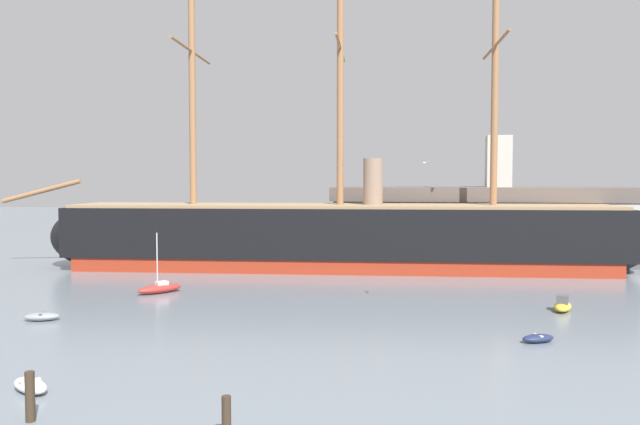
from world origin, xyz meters
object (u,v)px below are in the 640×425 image
at_px(dinghy_mid_right, 538,338).
at_px(tall_ship, 340,235).
at_px(dinghy_foreground_left, 30,385).
at_px(motorboat_distant_centre, 361,254).
at_px(mooring_piling_right_pair, 30,397).
at_px(sailboat_alongside_bow, 160,288).
at_px(mooring_piling_nearest, 226,418).
at_px(dinghy_mid_left, 42,317).
at_px(dockside_warehouse_right, 527,223).
at_px(motorboat_alongside_stern, 563,305).
at_px(seagull_in_flight, 426,163).

bearing_deg(dinghy_mid_right, tall_ship, 118.86).
bearing_deg(dinghy_foreground_left, tall_ship, 77.73).
bearing_deg(motorboat_distant_centre, mooring_piling_right_pair, -98.70).
xyz_separation_m(sailboat_alongside_bow, mooring_piling_nearest, (16.12, -30.44, 0.44)).
height_order(tall_ship, dinghy_mid_left, tall_ship).
bearing_deg(sailboat_alongside_bow, dockside_warehouse_right, 40.69).
bearing_deg(dockside_warehouse_right, mooring_piling_right_pair, -116.12).
bearing_deg(dinghy_mid_right, dinghy_foreground_left, -152.45).
bearing_deg(mooring_piling_right_pair, tall_ship, 81.31).
bearing_deg(dinghy_foreground_left, motorboat_alongside_stern, 38.68).
height_order(tall_ship, seagull_in_flight, tall_ship).
bearing_deg(dinghy_mid_left, mooring_piling_right_pair, -58.05).
relative_size(tall_ship, motorboat_alongside_stern, 22.87).
relative_size(dinghy_foreground_left, mooring_piling_right_pair, 1.32).
xyz_separation_m(motorboat_distant_centre, mooring_piling_right_pair, (-8.83, -57.76, 0.45)).
bearing_deg(mooring_piling_right_pair, motorboat_distant_centre, 81.30).
height_order(sailboat_alongside_bow, mooring_piling_right_pair, sailboat_alongside_bow).
xyz_separation_m(dinghy_mid_right, seagull_in_flight, (-7.17, 6.96, 11.47)).
bearing_deg(motorboat_alongside_stern, motorboat_distant_centre, 122.10).
relative_size(tall_ship, dinghy_foreground_left, 26.35).
bearing_deg(tall_ship, sailboat_alongside_bow, -128.92).
height_order(dinghy_mid_left, sailboat_alongside_bow, sailboat_alongside_bow).
relative_size(dinghy_mid_right, seagull_in_flight, 1.90).
bearing_deg(sailboat_alongside_bow, tall_ship, 51.08).
height_order(dinghy_mid_right, mooring_piling_right_pair, mooring_piling_right_pair).
relative_size(dinghy_foreground_left, seagull_in_flight, 2.23).
xyz_separation_m(dinghy_foreground_left, sailboat_alongside_bow, (-4.79, 26.43, 0.15)).
relative_size(tall_ship, dinghy_mid_left, 27.36).
height_order(mooring_piling_right_pair, seagull_in_flight, seagull_in_flight).
bearing_deg(tall_ship, mooring_piling_right_pair, -98.69).
bearing_deg(motorboat_alongside_stern, seagull_in_flight, -162.80).
bearing_deg(motorboat_alongside_stern, mooring_piling_right_pair, -135.23).
bearing_deg(seagull_in_flight, dinghy_mid_right, -44.11).
relative_size(motorboat_alongside_stern, dockside_warehouse_right, 0.06).
relative_size(tall_ship, dockside_warehouse_right, 1.38).
bearing_deg(mooring_piling_nearest, dockside_warehouse_right, 71.08).
relative_size(mooring_piling_nearest, mooring_piling_right_pair, 0.83).
relative_size(motorboat_alongside_stern, motorboat_distant_centre, 0.76).
xyz_separation_m(dinghy_foreground_left, dockside_warehouse_right, (32.86, 58.80, 4.39)).
distance_m(dinghy_mid_right, dockside_warehouse_right, 45.68).
distance_m(motorboat_alongside_stern, motorboat_distant_centre, 35.65).
bearing_deg(mooring_piling_nearest, seagull_in_flight, 72.24).
height_order(dinghy_foreground_left, motorboat_distant_centre, motorboat_distant_centre).
bearing_deg(dockside_warehouse_right, tall_ship, -148.01).
distance_m(tall_ship, dinghy_mid_right, 35.01).
bearing_deg(mooring_piling_right_pair, dockside_warehouse_right, 63.88).
distance_m(sailboat_alongside_bow, dockside_warehouse_right, 49.83).
distance_m(dinghy_foreground_left, sailboat_alongside_bow, 26.86).
bearing_deg(seagull_in_flight, mooring_piling_right_pair, -124.96).
bearing_deg(dinghy_mid_right, dockside_warehouse_right, 81.87).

